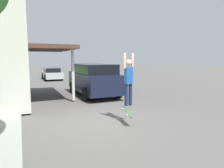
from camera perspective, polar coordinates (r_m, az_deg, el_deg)
The scene contains 6 objects.
ground_plane at distance 7.53m, azimuth -3.04°, elevation -10.53°, with size 120.00×120.00×0.00m, color #54514F.
sidewalk at distance 12.90m, azimuth -28.66°, elevation -3.68°, with size 1.80×80.00×0.10m.
suv_parked at distance 12.60m, azimuth -5.33°, elevation 1.56°, with size 2.19×4.88×1.97m.
car_down_street at distance 23.00m, azimuth -16.78°, elevation 2.83°, with size 1.88×4.33×1.28m.
skateboarder at distance 7.16m, azimuth 4.72°, elevation 1.47°, with size 0.41×0.22×1.89m.
skateboard at distance 7.11m, azimuth 4.50°, elevation -8.07°, with size 0.32×0.78×0.34m.
Camera 1 is at (-2.64, -6.67, 2.30)m, focal length 32.00 mm.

